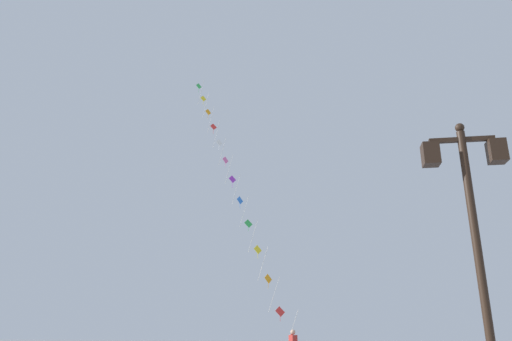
{
  "coord_description": "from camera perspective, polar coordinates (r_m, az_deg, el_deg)",
  "views": [
    {
      "loc": [
        -0.5,
        -0.8,
        1.62
      ],
      "look_at": [
        -3.76,
        21.98,
        9.31
      ],
      "focal_mm": 33.9,
      "sensor_mm": 36.0,
      "label": 1
    }
  ],
  "objects": [
    {
      "name": "twin_lantern_lamp_post",
      "position": [
        8.87,
        24.11,
        -4.35
      ],
      "size": [
        1.38,
        0.28,
        5.13
      ],
      "color": "black",
      "rests_on": "ground_plane"
    },
    {
      "name": "kite_train",
      "position": [
        31.46,
        -2.91,
        -0.77
      ],
      "size": [
        8.71,
        11.97,
        21.36
      ],
      "color": "brown",
      "rests_on": "ground_plane"
    }
  ]
}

